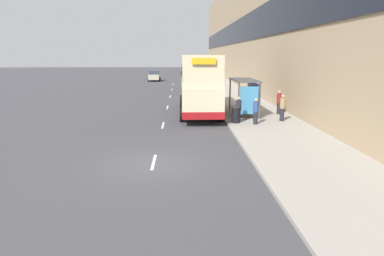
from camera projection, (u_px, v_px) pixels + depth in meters
ground_plane at (153, 164)px, 13.78m from camera, size 220.00×220.00×0.00m
pavement at (216, 83)px, 51.60m from camera, size 5.00×93.00×0.14m
terrace_facade at (244, 27)px, 50.00m from camera, size 3.10×93.00×16.61m
lane_mark_0 at (154, 162)px, 14.03m from camera, size 0.12×2.00×0.01m
lane_mark_1 at (163, 125)px, 21.35m from camera, size 0.12×2.00×0.01m
lane_mark_2 at (168, 107)px, 28.68m from camera, size 0.12×2.00×0.01m
lane_mark_3 at (170, 97)px, 36.01m from camera, size 0.12×2.00×0.01m
lane_mark_4 at (172, 89)px, 43.33m from camera, size 0.12×2.00×0.01m
lane_mark_5 at (173, 84)px, 50.66m from camera, size 0.12×2.00×0.01m
bus_shelter at (247, 90)px, 23.85m from camera, size 1.60×4.20×2.48m
double_decker_bus_near at (199, 83)px, 25.14m from camera, size 2.85×10.25×4.30m
car_0 at (192, 84)px, 41.50m from camera, size 1.92×3.94×1.70m
car_1 at (154, 76)px, 57.29m from camera, size 1.94×3.94×1.74m
car_2 at (185, 70)px, 76.70m from camera, size 1.94×3.95×1.78m
pedestrian_at_shelter at (279, 102)px, 24.42m from camera, size 0.34×0.34×1.69m
pedestrian_1 at (244, 97)px, 27.51m from camera, size 0.32×0.32×1.61m
pedestrian_2 at (239, 109)px, 21.44m from camera, size 0.32×0.32×1.62m
pedestrian_3 at (282, 108)px, 21.85m from camera, size 0.34×0.34×1.71m
pedestrian_4 at (256, 111)px, 20.83m from camera, size 0.32×0.32×1.59m
litter_bin at (236, 114)px, 21.35m from camera, size 0.55×0.55×1.05m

